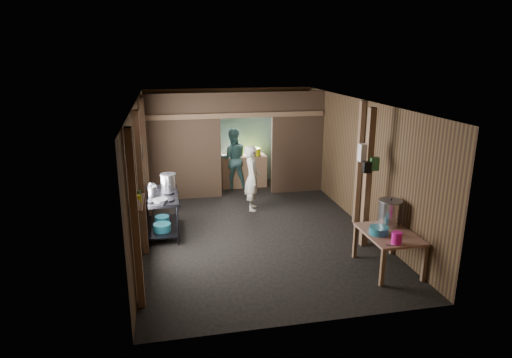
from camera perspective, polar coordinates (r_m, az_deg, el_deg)
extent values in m
cube|color=black|center=(9.29, -0.25, -6.20)|extent=(4.50, 7.00, 0.00)
cube|color=#504A45|center=(8.64, -0.27, 9.96)|extent=(4.50, 7.00, 0.00)
cube|color=brown|center=(12.25, -3.51, 5.60)|extent=(4.50, 0.00, 2.60)
cube|color=brown|center=(5.66, 6.81, -7.12)|extent=(4.50, 0.00, 2.60)
cube|color=brown|center=(8.73, -14.89, 0.79)|extent=(0.00, 7.00, 2.60)
cube|color=brown|center=(9.57, 13.08, 2.23)|extent=(0.00, 7.00, 2.60)
cube|color=#43311F|center=(10.86, -9.47, 4.06)|extent=(1.85, 0.10, 2.60)
cube|color=#43311F|center=(11.34, 5.37, 4.71)|extent=(1.35, 0.10, 2.60)
cube|color=#43311F|center=(10.87, -1.28, 9.62)|extent=(1.30, 0.10, 0.60)
cube|color=#78A8A7|center=(12.20, -3.47, 5.32)|extent=(4.40, 0.06, 2.50)
cube|color=brown|center=(11.96, -1.64, 1.06)|extent=(1.20, 0.50, 0.85)
cylinder|color=silver|center=(12.09, -2.31, 8.36)|extent=(0.20, 0.03, 0.20)
cube|color=brown|center=(6.25, -15.37, -5.32)|extent=(0.10, 0.12, 2.60)
cube|color=brown|center=(7.96, -14.66, -0.66)|extent=(0.10, 0.12, 2.60)
cube|color=brown|center=(9.89, -14.16, 2.61)|extent=(0.10, 0.12, 2.60)
cube|color=brown|center=(9.36, 13.19, 1.92)|extent=(0.10, 0.12, 2.60)
cube|color=brown|center=(8.26, 14.25, -0.02)|extent=(0.12, 0.12, 2.60)
cube|color=brown|center=(10.81, -2.54, 8.24)|extent=(4.40, 0.12, 0.12)
cylinder|color=slate|center=(9.04, -14.68, 3.60)|extent=(0.03, 0.34, 0.34)
cylinder|color=black|center=(9.45, -14.53, 3.52)|extent=(0.03, 0.30, 0.30)
cube|color=brown|center=(6.69, -14.94, -2.97)|extent=(0.14, 0.80, 0.03)
cylinder|color=silver|center=(6.43, -15.09, -3.14)|extent=(0.07, 0.07, 0.10)
cylinder|color=#E0EF0D|center=(6.67, -14.98, -2.44)|extent=(0.08, 0.08, 0.10)
cylinder|color=#357A40|center=(6.88, -14.89, -1.87)|extent=(0.06, 0.06, 0.10)
cube|color=silver|center=(8.20, 13.92, 3.34)|extent=(0.22, 0.15, 0.32)
cube|color=#357A40|center=(8.17, 15.02, 1.92)|extent=(0.16, 0.12, 0.24)
cube|color=black|center=(8.10, 14.17, 1.50)|extent=(0.14, 0.10, 0.20)
cylinder|color=silver|center=(9.32, -13.34, -0.88)|extent=(0.18, 0.18, 0.09)
cylinder|color=teal|center=(8.84, -12.06, -6.13)|extent=(0.35, 0.35, 0.14)
cylinder|color=teal|center=(9.30, -12.06, -5.09)|extent=(0.29, 0.29, 0.12)
cylinder|color=teal|center=(7.54, 15.62, -6.43)|extent=(0.36, 0.36, 0.12)
cylinder|color=#F219A1|center=(7.23, 17.76, -7.29)|extent=(0.17, 0.17, 0.19)
cube|color=silver|center=(7.21, 17.59, -8.14)|extent=(0.30, 0.09, 0.01)
cylinder|color=#E0EF0D|center=(11.89, -0.25, 3.57)|extent=(0.35, 0.35, 0.19)
cylinder|color=#C53259|center=(11.79, -3.19, 3.34)|extent=(0.13, 0.13, 0.15)
imported|color=silver|center=(10.06, -0.48, 0.12)|extent=(0.43, 0.59, 1.51)
imported|color=#3C6D6B|center=(11.74, -3.03, 2.66)|extent=(0.81, 0.64, 1.61)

